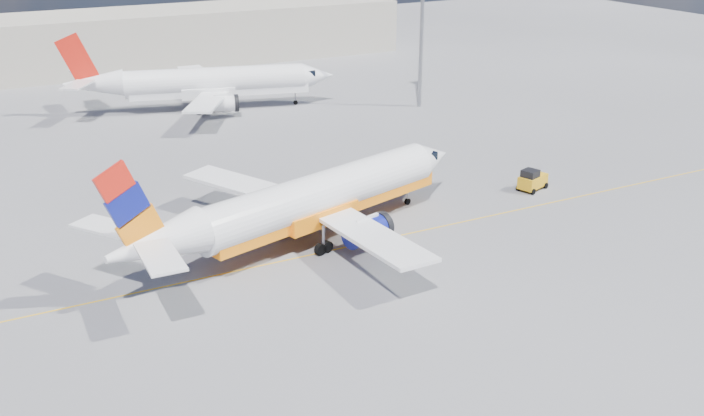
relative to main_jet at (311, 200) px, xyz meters
name	(u,v)px	position (x,y,z in m)	size (l,w,h in m)	color
ground	(399,256)	(4.33, -5.21, -3.19)	(240.00, 240.00, 0.00)	#5A5A5F
taxi_line	(378,240)	(4.33, -2.21, -3.19)	(70.00, 0.15, 0.01)	gold
terminal_main	(172,36)	(9.33, 69.79, 0.81)	(70.00, 14.00, 8.00)	#A59E8E
main_jet	(311,200)	(0.00, 0.00, 0.00)	(31.67, 24.12, 9.58)	white
second_jet	(207,83)	(5.21, 40.39, -0.01)	(31.67, 24.20, 9.57)	white
gse_tug	(532,180)	(21.34, 0.97, -2.29)	(3.01, 2.41, 1.91)	black
traffic_cone	(387,246)	(4.10, -3.98, -2.89)	(0.45, 0.45, 0.63)	white
floodlight_mast	(422,2)	(28.21, 30.06, 9.06)	(1.49, 1.49, 20.44)	gray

